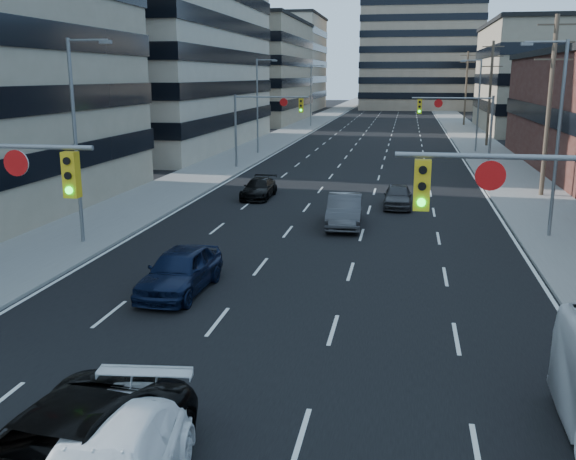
{
  "coord_description": "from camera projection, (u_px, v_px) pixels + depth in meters",
  "views": [
    {
      "loc": [
        3.73,
        -5.97,
        7.45
      ],
      "look_at": [
        -0.21,
        15.44,
        2.2
      ],
      "focal_mm": 40.0,
      "sensor_mm": 36.0,
      "label": 1
    }
  ],
  "objects": [
    {
      "name": "utility_pole_distant",
      "position": [
        466.0,
        87.0,
        96.38
      ],
      "size": [
        2.2,
        0.28,
        11.0
      ],
      "color": "#4C3D2D",
      "rests_on": "ground"
    },
    {
      "name": "streetlight_left_mid",
      "position": [
        259.0,
        101.0,
        61.33
      ],
      "size": [
        2.03,
        0.22,
        9.0
      ],
      "color": "slate",
      "rests_on": "ground"
    },
    {
      "name": "sedan_black_far",
      "position": [
        259.0,
        188.0,
        39.93
      ],
      "size": [
        1.74,
        4.23,
        1.23
      ],
      "primitive_type": "imported",
      "rotation": [
        0.0,
        0.0,
        -0.01
      ],
      "color": "black",
      "rests_on": "ground"
    },
    {
      "name": "road_surface",
      "position": [
        389.0,
        113.0,
        132.39
      ],
      "size": [
        18.0,
        300.0,
        0.02
      ],
      "primitive_type": "cube",
      "color": "black",
      "rests_on": "ground"
    },
    {
      "name": "bg_block_left",
      "position": [
        267.0,
        64.0,
        144.54
      ],
      "size": [
        24.0,
        24.0,
        20.0
      ],
      "primitive_type": "cube",
      "color": "#ADA089",
      "rests_on": "ground"
    },
    {
      "name": "streetlight_left_near",
      "position": [
        78.0,
        132.0,
        27.86
      ],
      "size": [
        2.03,
        0.22,
        9.0
      ],
      "color": "slate",
      "rests_on": "ground"
    },
    {
      "name": "sedan_grey_center",
      "position": [
        344.0,
        211.0,
        32.41
      ],
      "size": [
        1.95,
        4.93,
        1.6
      ],
      "primitive_type": "imported",
      "rotation": [
        0.0,
        0.0,
        0.05
      ],
      "color": "#3A3A3D",
      "rests_on": "ground"
    },
    {
      "name": "office_left_far",
      "position": [
        239.0,
        72.0,
        106.06
      ],
      "size": [
        20.0,
        30.0,
        16.0
      ],
      "primitive_type": "cube",
      "color": "gray",
      "rests_on": "ground"
    },
    {
      "name": "streetlight_right_near",
      "position": [
        555.0,
        130.0,
        29.0
      ],
      "size": [
        2.03,
        0.22,
        9.0
      ],
      "color": "slate",
      "rests_on": "ground"
    },
    {
      "name": "sedan_blue",
      "position": [
        180.0,
        270.0,
        22.46
      ],
      "size": [
        2.1,
        4.79,
        1.6
      ],
      "primitive_type": "imported",
      "rotation": [
        0.0,
        0.0,
        -0.04
      ],
      "color": "black",
      "rests_on": "ground"
    },
    {
      "name": "signal_far_right",
      "position": [
        460.0,
        118.0,
        48.76
      ],
      "size": [
        6.09,
        0.33,
        6.0
      ],
      "color": "slate",
      "rests_on": "ground"
    },
    {
      "name": "sedan_grey_right",
      "position": [
        398.0,
        196.0,
        37.07
      ],
      "size": [
        1.6,
        3.95,
        1.34
      ],
      "primitive_type": "imported",
      "rotation": [
        0.0,
        0.0,
        0.0
      ],
      "color": "#363639",
      "rests_on": "ground"
    },
    {
      "name": "sidewalk_left",
      "position": [
        334.0,
        112.0,
        134.4
      ],
      "size": [
        5.0,
        300.0,
        0.15
      ],
      "primitive_type": "cube",
      "color": "slate",
      "rests_on": "ground"
    },
    {
      "name": "office_left_mid",
      "position": [
        113.0,
        11.0,
        66.95
      ],
      "size": [
        26.0,
        34.0,
        28.0
      ],
      "primitive_type": "cube",
      "color": "#ADA089",
      "rests_on": "ground"
    },
    {
      "name": "streetlight_left_far",
      "position": [
        312.0,
        92.0,
        94.79
      ],
      "size": [
        2.03,
        0.22,
        9.0
      ],
      "color": "slate",
      "rests_on": "ground"
    },
    {
      "name": "streetlight_right_far",
      "position": [
        477.0,
        101.0,
        62.46
      ],
      "size": [
        2.03,
        0.22,
        9.0
      ],
      "color": "slate",
      "rests_on": "ground"
    },
    {
      "name": "bg_block_right",
      "position": [
        556.0,
        83.0,
        125.35
      ],
      "size": [
        22.0,
        22.0,
        12.0
      ],
      "primitive_type": "cube",
      "color": "gray",
      "rests_on": "ground"
    },
    {
      "name": "utility_pole_block",
      "position": [
        549.0,
        104.0,
        39.02
      ],
      "size": [
        2.2,
        0.28,
        11.0
      ],
      "color": "#4C3D2D",
      "rests_on": "ground"
    },
    {
      "name": "sidewalk_right",
      "position": [
        447.0,
        113.0,
        130.35
      ],
      "size": [
        5.0,
        300.0,
        0.15
      ],
      "primitive_type": "cube",
      "color": "slate",
      "rests_on": "ground"
    },
    {
      "name": "office_right_far",
      "position": [
        570.0,
        79.0,
        86.19
      ],
      "size": [
        22.0,
        28.0,
        14.0
      ],
      "primitive_type": "cube",
      "color": "gray",
      "rests_on": "ground"
    },
    {
      "name": "utility_pole_midblock",
      "position": [
        490.0,
        92.0,
        67.7
      ],
      "size": [
        2.2,
        0.28,
        11.0
      ],
      "color": "#4C3D2D",
      "rests_on": "ground"
    },
    {
      "name": "signal_far_left",
      "position": [
        263.0,
        116.0,
        51.47
      ],
      "size": [
        6.09,
        0.33,
        6.0
      ],
      "color": "slate",
      "rests_on": "ground"
    }
  ]
}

